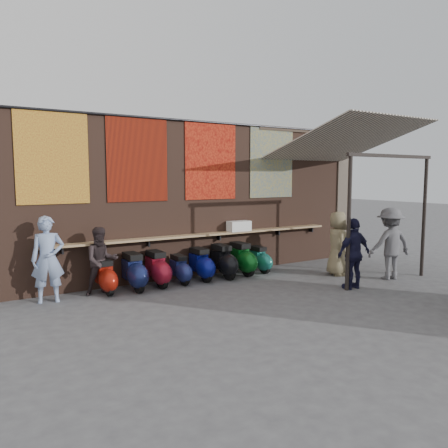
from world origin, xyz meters
The scene contains 28 objects.
ground centered at (0.00, 0.00, 0.00)m, with size 70.00×70.00×0.00m, color #474749.
brick_wall centered at (0.00, 2.70, 2.00)m, with size 10.00×0.40×4.00m, color brown.
pier_right centered at (5.20, 2.70, 2.00)m, with size 0.50×0.50×4.00m, color #4C4238.
eating_counter centered at (0.00, 2.33, 1.10)m, with size 8.00×0.32×0.05m, color #9E7A51.
shelf_box centered at (1.06, 2.30, 1.26)m, with size 0.63×0.31×0.27m, color white.
tapestry_redgold centered at (-3.60, 2.48, 3.00)m, with size 1.50×0.02×2.00m, color maroon.
tapestry_sun centered at (-1.70, 2.48, 3.00)m, with size 1.50×0.02×2.00m, color #BA240A.
tapestry_orange centered at (0.30, 2.48, 3.00)m, with size 1.50×0.02×2.00m, color red.
tapestry_multi centered at (2.30, 2.48, 3.00)m, with size 1.50×0.02×2.00m, color #264F8B.
hang_rail centered at (0.00, 2.47, 3.98)m, with size 0.06×0.06×9.50m, color black.
scooter_stool_0 centered at (-2.67, 2.04, 0.38)m, with size 0.36×0.79×0.75m, color #9A180B, non-canonical shape.
scooter_stool_1 centered at (-2.04, 1.97, 0.42)m, with size 0.40×0.89×0.85m, color #131B48, non-canonical shape.
scooter_stool_2 centered at (-1.44, 2.02, 0.42)m, with size 0.40×0.88×0.83m, color maroon, non-canonical shape.
scooter_stool_3 centered at (-0.87, 1.97, 0.35)m, with size 0.33×0.73×0.69m, color navy, non-canonical shape.
scooter_stool_4 centered at (-0.27, 2.01, 0.40)m, with size 0.38×0.85×0.80m, color navy, non-canonical shape.
scooter_stool_5 centered at (0.34, 1.95, 0.42)m, with size 0.40×0.89×0.85m, color black, non-canonical shape.
scooter_stool_6 centered at (0.95, 1.98, 0.42)m, with size 0.40×0.89×0.85m, color #0C561A, non-canonical shape.
scooter_stool_7 centered at (1.53, 1.98, 0.35)m, with size 0.33×0.74×0.70m, color #186157, non-canonical shape.
diner_left centered at (-3.87, 2.00, 0.90)m, with size 0.65×0.43×1.79m, color #8398BF.
diner_right centered at (-2.76, 2.00, 0.75)m, with size 0.73×0.57×1.49m, color #2B2122.
shopper_navy centered at (2.33, -0.57, 0.82)m, with size 0.96×0.40×1.64m, color #161632.
shopper_grey centered at (3.87, -0.38, 0.91)m, with size 1.17×0.67×1.82m, color #59595E.
shopper_tan centered at (3.07, 0.65, 0.84)m, with size 0.82×0.54×1.69m, color #807351.
awning_canvas centered at (3.50, 0.90, 3.55)m, with size 3.20×3.40×0.03m, color beige.
awning_ledger centered at (3.50, 2.49, 3.95)m, with size 3.30×0.08×0.12m, color #33261C.
awning_header centered at (3.50, -0.60, 3.08)m, with size 3.00×0.08×0.08m, color black.
awning_post_left centered at (2.10, -0.60, 1.55)m, with size 0.09×0.09×3.10m, color black.
awning_post_right centered at (4.90, -0.60, 1.55)m, with size 0.09×0.09×3.10m, color black.
Camera 1 is at (-5.46, -7.41, 2.58)m, focal length 35.00 mm.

